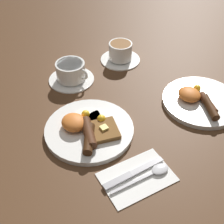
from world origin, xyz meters
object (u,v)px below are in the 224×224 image
object	(u,v)px
breakfast_plate_far	(200,100)
spoon	(154,172)
teacup_far	(120,53)
breakfast_plate_near	(89,129)
teacup_near	(71,73)
knife	(131,174)

from	to	relation	value
breakfast_plate_far	spoon	xyz separation A→B (m)	(0.13, -0.30, -0.00)
breakfast_plate_far	teacup_far	bearing A→B (deg)	-170.84
breakfast_plate_far	breakfast_plate_near	bearing A→B (deg)	-104.85
breakfast_plate_near	breakfast_plate_far	xyz separation A→B (m)	(0.09, 0.36, -0.00)
teacup_far	breakfast_plate_far	bearing A→B (deg)	9.16
teacup_near	spoon	size ratio (longest dim) A/B	0.94
knife	spoon	size ratio (longest dim) A/B	1.05
teacup_near	teacup_far	bearing A→B (deg)	91.60
knife	spoon	world-z (taller)	spoon
breakfast_plate_far	knife	distance (m)	0.36
spoon	teacup_near	bearing A→B (deg)	92.28
teacup_near	knife	bearing A→B (deg)	-10.45
breakfast_plate_near	breakfast_plate_far	world-z (taller)	same
breakfast_plate_near	spoon	bearing A→B (deg)	14.33
teacup_near	teacup_far	size ratio (longest dim) A/B	1.06
teacup_far	spoon	xyz separation A→B (m)	(0.47, -0.24, -0.02)
teacup_far	knife	xyz separation A→B (m)	(0.45, -0.29, -0.02)
breakfast_plate_far	teacup_far	size ratio (longest dim) A/B	1.66
breakfast_plate_near	knife	xyz separation A→B (m)	(0.19, 0.00, -0.01)
teacup_near	spoon	xyz separation A→B (m)	(0.47, -0.03, -0.02)
teacup_far	spoon	distance (m)	0.53
breakfast_plate_near	knife	size ratio (longest dim) A/B	1.45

